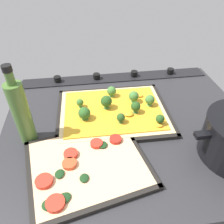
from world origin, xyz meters
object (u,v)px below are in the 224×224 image
broccoli_pizza (114,109)px  oil_bottle (21,112)px  baking_tray_front (113,113)px  baking_tray_back (88,165)px  veggie_pizza_back (85,164)px

broccoli_pizza → oil_bottle: 28.84cm
baking_tray_front → broccoli_pizza: size_ratio=1.07×
broccoli_pizza → oil_bottle: bearing=16.8°
baking_tray_front → oil_bottle: size_ratio=1.56×
baking_tray_back → veggie_pizza_back: bearing=26.5°
baking_tray_back → veggie_pizza_back: 0.96cm
baking_tray_front → broccoli_pizza: (-0.43, 0.06, 1.42)cm
baking_tray_back → broccoli_pizza: bearing=-116.2°
baking_tray_front → baking_tray_back: (9.57, 20.36, 0.01)cm
baking_tray_front → baking_tray_back: 22.50cm
baking_tray_back → oil_bottle: 22.71cm
baking_tray_front → veggie_pizza_back: (10.13, 20.64, 0.73)cm
baking_tray_back → oil_bottle: (16.46, -12.32, 9.64)cm
baking_tray_front → baking_tray_back: size_ratio=1.07×
baking_tray_front → oil_bottle: bearing=17.2°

